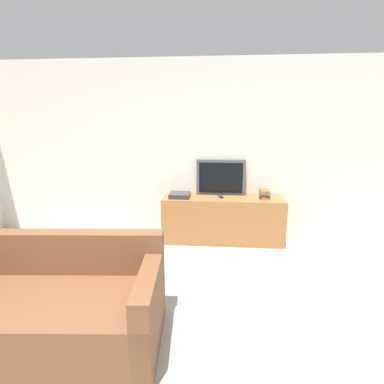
{
  "coord_description": "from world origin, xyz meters",
  "views": [
    {
      "loc": [
        0.5,
        -1.42,
        1.7
      ],
      "look_at": [
        0.18,
        2.28,
        0.84
      ],
      "focal_mm": 28.0,
      "sensor_mm": 36.0,
      "label": 1
    }
  ],
  "objects_px": {
    "book_stack": "(265,194)",
    "set_top_box": "(180,195)",
    "couch": "(52,310)",
    "tv_stand": "(223,220)",
    "television": "(221,177)",
    "remote_on_stand": "(220,196)"
  },
  "relations": [
    {
      "from": "couch",
      "to": "set_top_box",
      "type": "relative_size",
      "value": 5.81
    },
    {
      "from": "tv_stand",
      "to": "set_top_box",
      "type": "relative_size",
      "value": 5.76
    },
    {
      "from": "book_stack",
      "to": "remote_on_stand",
      "type": "xyz_separation_m",
      "value": [
        -0.62,
        0.02,
        -0.05
      ]
    },
    {
      "from": "couch",
      "to": "remote_on_stand",
      "type": "distance_m",
      "value": 2.64
    },
    {
      "from": "remote_on_stand",
      "to": "set_top_box",
      "type": "bearing_deg",
      "value": -174.28
    },
    {
      "from": "remote_on_stand",
      "to": "set_top_box",
      "type": "height_order",
      "value": "set_top_box"
    },
    {
      "from": "tv_stand",
      "to": "couch",
      "type": "bearing_deg",
      "value": -121.44
    },
    {
      "from": "book_stack",
      "to": "set_top_box",
      "type": "distance_m",
      "value": 1.21
    },
    {
      "from": "couch",
      "to": "set_top_box",
      "type": "height_order",
      "value": "couch"
    },
    {
      "from": "couch",
      "to": "set_top_box",
      "type": "xyz_separation_m",
      "value": [
        0.73,
        2.19,
        0.41
      ]
    },
    {
      "from": "book_stack",
      "to": "remote_on_stand",
      "type": "relative_size",
      "value": 1.1
    },
    {
      "from": "television",
      "to": "tv_stand",
      "type": "bearing_deg",
      "value": -78.64
    },
    {
      "from": "set_top_box",
      "to": "remote_on_stand",
      "type": "bearing_deg",
      "value": 5.72
    },
    {
      "from": "set_top_box",
      "to": "couch",
      "type": "bearing_deg",
      "value": -108.42
    },
    {
      "from": "book_stack",
      "to": "set_top_box",
      "type": "bearing_deg",
      "value": -177.94
    },
    {
      "from": "tv_stand",
      "to": "couch",
      "type": "xyz_separation_m",
      "value": [
        -1.35,
        -2.21,
        -0.05
      ]
    },
    {
      "from": "tv_stand",
      "to": "television",
      "type": "bearing_deg",
      "value": 101.36
    },
    {
      "from": "tv_stand",
      "to": "television",
      "type": "relative_size",
      "value": 2.43
    },
    {
      "from": "couch",
      "to": "tv_stand",
      "type": "bearing_deg",
      "value": 54.23
    },
    {
      "from": "remote_on_stand",
      "to": "set_top_box",
      "type": "xyz_separation_m",
      "value": [
        -0.58,
        -0.06,
        0.02
      ]
    },
    {
      "from": "television",
      "to": "remote_on_stand",
      "type": "xyz_separation_m",
      "value": [
        -0.0,
        -0.15,
        -0.25
      ]
    },
    {
      "from": "television",
      "to": "remote_on_stand",
      "type": "distance_m",
      "value": 0.29
    }
  ]
}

